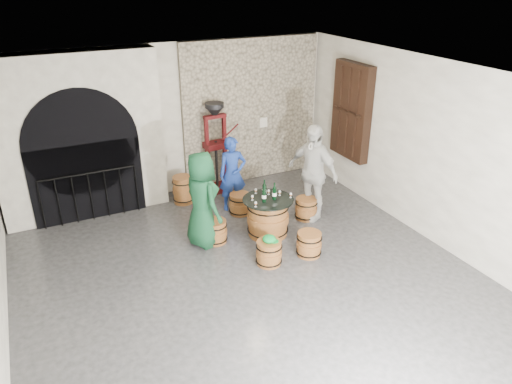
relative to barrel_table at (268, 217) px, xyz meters
name	(u,v)px	position (x,y,z in m)	size (l,w,h in m)	color
ground	(256,287)	(-0.92, -1.40, -0.36)	(8.00, 8.00, 0.00)	#2E2E30
wall_back	(172,121)	(-0.92, 2.60, 1.24)	(8.00, 8.00, 0.00)	silver
wall_right	(440,156)	(2.58, -1.40, 1.24)	(8.00, 8.00, 0.00)	silver
ceiling	(256,82)	(-0.92, -1.40, 2.84)	(8.00, 8.00, 0.00)	beige
stone_facing_panel	(251,112)	(0.88, 2.54, 1.24)	(3.20, 0.12, 3.18)	#AEA28B
arched_opening	(80,138)	(-2.82, 2.34, 1.22)	(3.10, 0.60, 3.19)	silver
shuttered_window	(351,111)	(2.46, 1.00, 1.44)	(0.23, 1.10, 2.00)	black
barrel_table	(268,217)	(0.00, 0.00, 0.00)	(0.93, 0.93, 0.72)	#94572A
barrel_stool_left	(215,231)	(-0.98, 0.17, -0.15)	(0.45, 0.45, 0.43)	#94572A
barrel_stool_far	(240,204)	(-0.12, 0.99, -0.15)	(0.45, 0.45, 0.43)	#94572A
barrel_stool_right	(306,208)	(0.97, 0.23, -0.15)	(0.45, 0.45, 0.43)	#94572A
barrel_stool_near_right	(309,244)	(0.31, -0.95, -0.15)	(0.45, 0.45, 0.43)	#94572A
barrel_stool_near_left	(269,253)	(-0.44, -0.89, -0.15)	(0.45, 0.45, 0.43)	#94572A
green_cap	(269,239)	(-0.44, -0.90, 0.12)	(0.26, 0.22, 0.12)	#0C8731
person_green	(202,200)	(-1.19, 0.20, 0.51)	(0.85, 0.55, 1.74)	#134327
person_blue	(233,174)	(-0.15, 1.26, 0.41)	(0.56, 0.37, 1.53)	navy
person_white	(312,172)	(1.09, 0.26, 0.60)	(1.12, 0.47, 1.91)	beige
wine_bottle_left	(264,195)	(-0.11, -0.06, 0.50)	(0.08, 0.08, 0.32)	black
wine_bottle_center	(274,193)	(0.10, -0.05, 0.50)	(0.08, 0.08, 0.32)	black
wine_bottle_right	(264,190)	(0.00, 0.15, 0.50)	(0.08, 0.08, 0.32)	black
tasting_glass_a	(256,204)	(-0.34, -0.18, 0.41)	(0.05, 0.05, 0.10)	#A95B20
tasting_glass_b	(280,193)	(0.26, 0.05, 0.41)	(0.05, 0.05, 0.10)	#A95B20
tasting_glass_c	(256,191)	(-0.09, 0.32, 0.41)	(0.05, 0.05, 0.10)	#A95B20
tasting_glass_d	(269,192)	(0.10, 0.17, 0.41)	(0.05, 0.05, 0.10)	#A95B20
tasting_glass_e	(291,195)	(0.40, -0.12, 0.41)	(0.05, 0.05, 0.10)	#A95B20
tasting_glass_f	(252,198)	(-0.27, 0.09, 0.41)	(0.05, 0.05, 0.10)	#A95B20
side_barrel	(183,190)	(-0.99, 1.97, -0.07)	(0.44, 0.44, 0.59)	#94572A
corking_press	(216,141)	(-0.11, 2.23, 0.80)	(0.83, 0.49, 1.99)	#470B0D
control_box	(263,122)	(1.13, 2.46, 0.99)	(0.18, 0.10, 0.22)	silver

